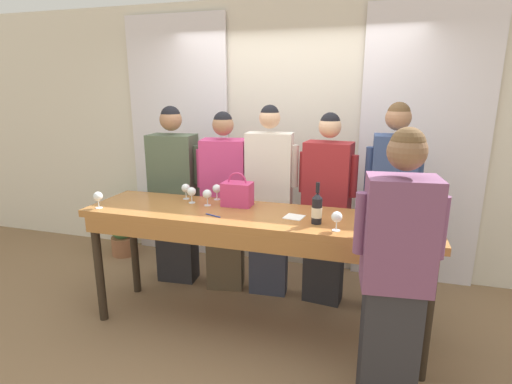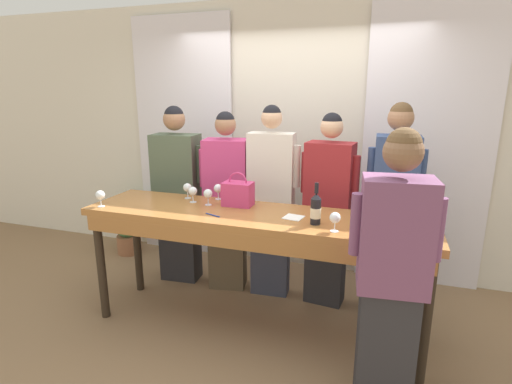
{
  "view_description": "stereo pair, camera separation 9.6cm",
  "coord_description": "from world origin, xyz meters",
  "px_view_note": "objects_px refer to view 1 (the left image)",
  "views": [
    {
      "loc": [
        0.86,
        -2.79,
        1.92
      ],
      "look_at": [
        0.0,
        0.07,
        1.14
      ],
      "focal_mm": 28.0,
      "sensor_mm": 36.0,
      "label": 1
    },
    {
      "loc": [
        0.95,
        -2.76,
        1.92
      ],
      "look_at": [
        0.0,
        0.07,
        1.14
      ],
      "focal_mm": 28.0,
      "sensor_mm": 36.0,
      "label": 2
    }
  ],
  "objects_px": {
    "handbag": "(237,194)",
    "guest_olive_jacket": "(175,196)",
    "wine_glass_center_mid": "(362,223)",
    "tasting_bar": "(253,227)",
    "potted_plant": "(122,225)",
    "wine_glass_front_mid": "(207,194)",
    "wine_glass_front_right": "(217,189)",
    "wine_glass_center_right": "(337,218)",
    "guest_cream_sweater": "(269,201)",
    "wine_bottle": "(317,208)",
    "wine_glass_front_left": "(186,189)",
    "guest_pink_top": "(225,202)",
    "guest_striped_shirt": "(326,209)",
    "wine_glass_center_left": "(98,197)",
    "wine_glass_back_left": "(191,192)",
    "host_pouring": "(395,275)",
    "guest_navy_coat": "(390,209)"
  },
  "relations": [
    {
      "from": "wine_glass_front_left",
      "to": "wine_glass_front_mid",
      "type": "distance_m",
      "value": 0.29
    },
    {
      "from": "wine_glass_front_mid",
      "to": "potted_plant",
      "type": "xyz_separation_m",
      "value": [
        -1.5,
        0.91,
        -0.71
      ]
    },
    {
      "from": "guest_olive_jacket",
      "to": "host_pouring",
      "type": "bearing_deg",
      "value": -30.29
    },
    {
      "from": "guest_navy_coat",
      "to": "wine_glass_center_right",
      "type": "bearing_deg",
      "value": -114.17
    },
    {
      "from": "wine_glass_center_left",
      "to": "wine_glass_center_mid",
      "type": "relative_size",
      "value": 1.0
    },
    {
      "from": "tasting_bar",
      "to": "wine_glass_front_mid",
      "type": "bearing_deg",
      "value": 165.41
    },
    {
      "from": "wine_glass_center_mid",
      "to": "guest_pink_top",
      "type": "relative_size",
      "value": 0.08
    },
    {
      "from": "handbag",
      "to": "wine_glass_center_mid",
      "type": "relative_size",
      "value": 2.06
    },
    {
      "from": "wine_glass_front_right",
      "to": "wine_glass_front_mid",
      "type": "bearing_deg",
      "value": -92.03
    },
    {
      "from": "guest_olive_jacket",
      "to": "host_pouring",
      "type": "xyz_separation_m",
      "value": [
        2.02,
        -1.18,
        -0.01
      ]
    },
    {
      "from": "wine_glass_front_right",
      "to": "wine_glass_center_left",
      "type": "height_order",
      "value": "same"
    },
    {
      "from": "wine_glass_center_mid",
      "to": "tasting_bar",
      "type": "bearing_deg",
      "value": 162.86
    },
    {
      "from": "guest_olive_jacket",
      "to": "potted_plant",
      "type": "relative_size",
      "value": 2.55
    },
    {
      "from": "guest_olive_jacket",
      "to": "wine_glass_front_mid",
      "type": "bearing_deg",
      "value": -42.13
    },
    {
      "from": "wine_glass_front_left",
      "to": "guest_cream_sweater",
      "type": "xyz_separation_m",
      "value": [
        0.64,
        0.4,
        -0.16
      ]
    },
    {
      "from": "host_pouring",
      "to": "wine_glass_front_mid",
      "type": "bearing_deg",
      "value": 155.55
    },
    {
      "from": "tasting_bar",
      "to": "wine_glass_front_left",
      "type": "xyz_separation_m",
      "value": [
        -0.68,
        0.24,
        0.2
      ]
    },
    {
      "from": "guest_cream_sweater",
      "to": "wine_glass_back_left",
      "type": "bearing_deg",
      "value": -137.55
    },
    {
      "from": "wine_glass_back_left",
      "to": "guest_navy_coat",
      "type": "distance_m",
      "value": 1.68
    },
    {
      "from": "tasting_bar",
      "to": "handbag",
      "type": "bearing_deg",
      "value": 135.93
    },
    {
      "from": "wine_glass_center_right",
      "to": "guest_pink_top",
      "type": "relative_size",
      "value": 0.08
    },
    {
      "from": "wine_glass_center_left",
      "to": "wine_glass_back_left",
      "type": "bearing_deg",
      "value": 28.61
    },
    {
      "from": "wine_bottle",
      "to": "wine_glass_center_left",
      "type": "xyz_separation_m",
      "value": [
        -1.72,
        -0.13,
        -0.02
      ]
    },
    {
      "from": "wine_glass_front_left",
      "to": "wine_glass_center_left",
      "type": "distance_m",
      "value": 0.71
    },
    {
      "from": "wine_bottle",
      "to": "wine_glass_back_left",
      "type": "height_order",
      "value": "wine_bottle"
    },
    {
      "from": "guest_pink_top",
      "to": "potted_plant",
      "type": "relative_size",
      "value": 2.49
    },
    {
      "from": "guest_cream_sweater",
      "to": "guest_navy_coat",
      "type": "bearing_deg",
      "value": -0.0
    },
    {
      "from": "wine_bottle",
      "to": "wine_glass_front_left",
      "type": "distance_m",
      "value": 1.22
    },
    {
      "from": "wine_glass_center_left",
      "to": "host_pouring",
      "type": "xyz_separation_m",
      "value": [
        2.24,
        -0.34,
        -0.2
      ]
    },
    {
      "from": "wine_glass_front_mid",
      "to": "guest_cream_sweater",
      "type": "relative_size",
      "value": 0.08
    },
    {
      "from": "guest_cream_sweater",
      "to": "guest_navy_coat",
      "type": "height_order",
      "value": "guest_navy_coat"
    },
    {
      "from": "wine_glass_center_mid",
      "to": "potted_plant",
      "type": "distance_m",
      "value": 3.09
    },
    {
      "from": "handbag",
      "to": "guest_olive_jacket",
      "type": "xyz_separation_m",
      "value": [
        -0.82,
        0.46,
        -0.2
      ]
    },
    {
      "from": "wine_glass_center_right",
      "to": "guest_navy_coat",
      "type": "height_order",
      "value": "guest_navy_coat"
    },
    {
      "from": "wine_glass_front_right",
      "to": "wine_glass_back_left",
      "type": "bearing_deg",
      "value": -136.73
    },
    {
      "from": "wine_glass_front_left",
      "to": "handbag",
      "type": "bearing_deg",
      "value": -7.13
    },
    {
      "from": "wine_bottle",
      "to": "wine_glass_center_mid",
      "type": "height_order",
      "value": "wine_bottle"
    },
    {
      "from": "wine_glass_front_right",
      "to": "potted_plant",
      "type": "xyz_separation_m",
      "value": [
        -1.51,
        0.72,
        -0.71
      ]
    },
    {
      "from": "wine_glass_front_right",
      "to": "guest_olive_jacket",
      "type": "height_order",
      "value": "guest_olive_jacket"
    },
    {
      "from": "wine_bottle",
      "to": "wine_glass_back_left",
      "type": "distance_m",
      "value": 1.1
    },
    {
      "from": "guest_striped_shirt",
      "to": "potted_plant",
      "type": "relative_size",
      "value": 2.5
    },
    {
      "from": "wine_glass_center_left",
      "to": "guest_navy_coat",
      "type": "bearing_deg",
      "value": 20.63
    },
    {
      "from": "guest_pink_top",
      "to": "guest_navy_coat",
      "type": "xyz_separation_m",
      "value": [
        1.5,
        0.0,
        0.07
      ]
    },
    {
      "from": "wine_bottle",
      "to": "handbag",
      "type": "bearing_deg",
      "value": 159.15
    },
    {
      "from": "handbag",
      "to": "guest_olive_jacket",
      "type": "bearing_deg",
      "value": 150.79
    },
    {
      "from": "wine_glass_front_right",
      "to": "guest_olive_jacket",
      "type": "relative_size",
      "value": 0.08
    },
    {
      "from": "wine_glass_center_left",
      "to": "guest_olive_jacket",
      "type": "relative_size",
      "value": 0.08
    },
    {
      "from": "host_pouring",
      "to": "potted_plant",
      "type": "height_order",
      "value": "host_pouring"
    },
    {
      "from": "handbag",
      "to": "host_pouring",
      "type": "height_order",
      "value": "host_pouring"
    },
    {
      "from": "wine_glass_center_right",
      "to": "guest_cream_sweater",
      "type": "relative_size",
      "value": 0.08
    }
  ]
}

